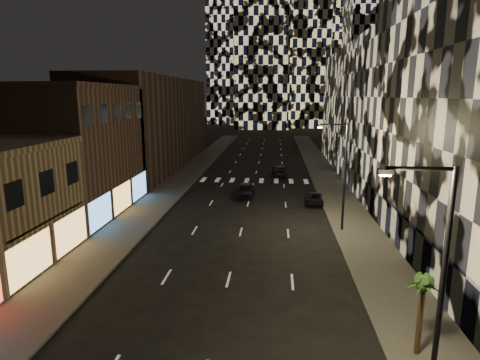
% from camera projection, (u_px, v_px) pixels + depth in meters
% --- Properties ---
extents(sidewalk_left, '(4.00, 120.00, 0.15)m').
position_uv_depth(sidewalk_left, '(182.00, 179.00, 55.36)').
color(sidewalk_left, '#47443F').
rests_on(sidewalk_left, ground).
extents(sidewalk_right, '(4.00, 120.00, 0.15)m').
position_uv_depth(sidewalk_right, '(329.00, 181.00, 53.63)').
color(sidewalk_right, '#47443F').
rests_on(sidewalk_right, ground).
extents(curb_left, '(0.20, 120.00, 0.15)m').
position_uv_depth(curb_left, '(197.00, 179.00, 55.17)').
color(curb_left, '#4C4C47').
rests_on(curb_left, ground).
extents(curb_right, '(0.20, 120.00, 0.15)m').
position_uv_depth(curb_right, '(313.00, 181.00, 53.81)').
color(curb_right, '#4C4C47').
rests_on(curb_right, ground).
extents(retail_brown, '(10.00, 15.00, 12.00)m').
position_uv_depth(retail_brown, '(70.00, 152.00, 38.65)').
color(retail_brown, '#4A332A').
rests_on(retail_brown, ground).
extents(retail_filler_left, '(10.00, 40.00, 14.00)m').
position_uv_depth(retail_filler_left, '(152.00, 123.00, 64.26)').
color(retail_filler_left, '#4A332A').
rests_on(retail_filler_left, ground).
extents(midrise_base, '(0.60, 25.00, 3.00)m').
position_uv_depth(midrise_base, '(409.00, 238.00, 28.29)').
color(midrise_base, '#383838').
rests_on(midrise_base, ground).
extents(midrise_filler_right, '(16.00, 40.00, 18.00)m').
position_uv_depth(midrise_filler_right, '(396.00, 112.00, 57.74)').
color(midrise_filler_right, '#232326').
rests_on(midrise_filler_right, ground).
extents(streetlight_near, '(2.55, 0.25, 9.00)m').
position_uv_depth(streetlight_near, '(436.00, 275.00, 13.70)').
color(streetlight_near, black).
rests_on(streetlight_near, sidewalk_right).
extents(streetlight_far, '(2.55, 0.25, 9.00)m').
position_uv_depth(streetlight_far, '(342.00, 169.00, 33.19)').
color(streetlight_far, black).
rests_on(streetlight_far, sidewalk_right).
extents(car_dark_midlane, '(1.98, 4.69, 1.58)m').
position_uv_depth(car_dark_midlane, '(245.00, 191.00, 45.39)').
color(car_dark_midlane, black).
rests_on(car_dark_midlane, ground).
extents(car_dark_oncoming, '(2.28, 5.26, 1.51)m').
position_uv_depth(car_dark_oncoming, '(280.00, 171.00, 57.38)').
color(car_dark_oncoming, black).
rests_on(car_dark_oncoming, ground).
extents(car_dark_rightlane, '(2.05, 4.14, 1.13)m').
position_uv_depth(car_dark_rightlane, '(314.00, 199.00, 42.64)').
color(car_dark_rightlane, black).
rests_on(car_dark_rightlane, ground).
extents(palm_tree, '(1.87, 1.91, 3.73)m').
position_uv_depth(palm_tree, '(423.00, 289.00, 17.18)').
color(palm_tree, '#47331E').
rests_on(palm_tree, sidewalk_right).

